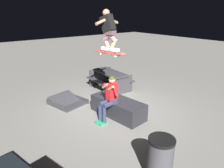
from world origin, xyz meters
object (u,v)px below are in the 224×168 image
at_px(skater_airborne, 108,28).
at_px(trash_bin, 160,159).
at_px(ledge_box_main, 118,107).
at_px(person_sitting_on_ledge, 109,97).
at_px(picnic_table_back, 110,78).
at_px(skateboard, 110,53).
at_px(kicker_ramp, 68,102).

height_order(skater_airborne, trash_bin, skater_airborne).
bearing_deg(ledge_box_main, person_sitting_on_ledge, 103.56).
bearing_deg(picnic_table_back, skateboard, 142.58).
distance_m(ledge_box_main, picnic_table_back, 2.45).
height_order(ledge_box_main, skater_airborne, skater_airborne).
height_order(kicker_ramp, trash_bin, trash_bin).
height_order(ledge_box_main, kicker_ramp, ledge_box_main).
bearing_deg(trash_bin, skateboard, -17.67).
height_order(skater_airborne, kicker_ramp, skater_airborne).
bearing_deg(kicker_ramp, skateboard, -159.38).
xyz_separation_m(skateboard, picnic_table_back, (1.99, -1.53, -1.52)).
xyz_separation_m(skater_airborne, trash_bin, (-2.75, 0.85, -2.24)).
height_order(skateboard, trash_bin, skateboard).
relative_size(person_sitting_on_ledge, trash_bin, 1.49).
bearing_deg(ledge_box_main, skateboard, 72.16).
xyz_separation_m(skateboard, trash_bin, (-2.69, 0.86, -1.55)).
relative_size(skateboard, picnic_table_back, 0.59).
height_order(picnic_table_back, trash_bin, trash_bin).
relative_size(person_sitting_on_ledge, skateboard, 1.32).
bearing_deg(picnic_table_back, trash_bin, 153.04).
height_order(person_sitting_on_ledge, picnic_table_back, person_sitting_on_ledge).
distance_m(kicker_ramp, trash_bin, 4.40).
bearing_deg(person_sitting_on_ledge, ledge_box_main, -76.44).
xyz_separation_m(kicker_ramp, picnic_table_back, (0.31, -2.16, 0.44)).
distance_m(skateboard, kicker_ramp, 2.66).
bearing_deg(person_sitting_on_ledge, skater_airborne, -33.99).
height_order(skateboard, kicker_ramp, skateboard).
distance_m(person_sitting_on_ledge, trash_bin, 2.63).
bearing_deg(kicker_ramp, person_sitting_on_ledge, -165.96).
height_order(person_sitting_on_ledge, kicker_ramp, person_sitting_on_ledge).
xyz_separation_m(kicker_ramp, trash_bin, (-4.37, 0.23, 0.40)).
distance_m(skateboard, skater_airborne, 0.69).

